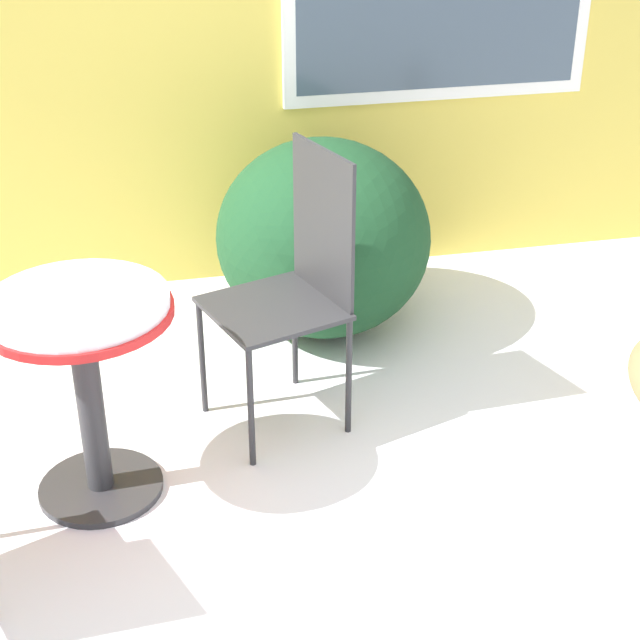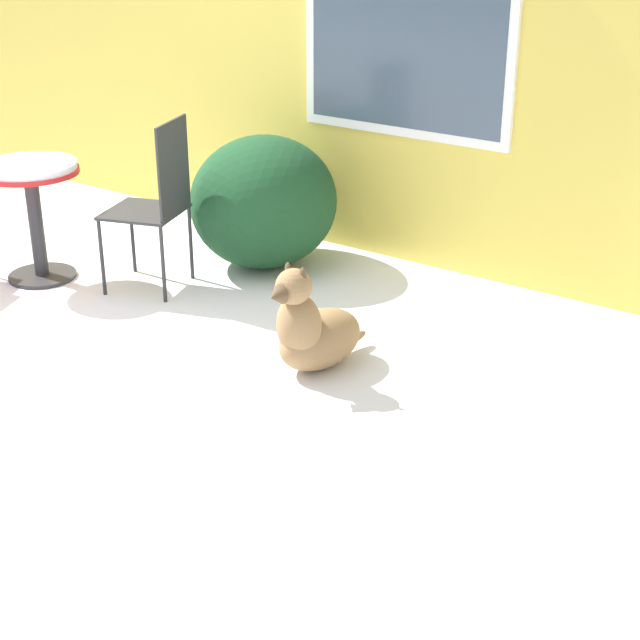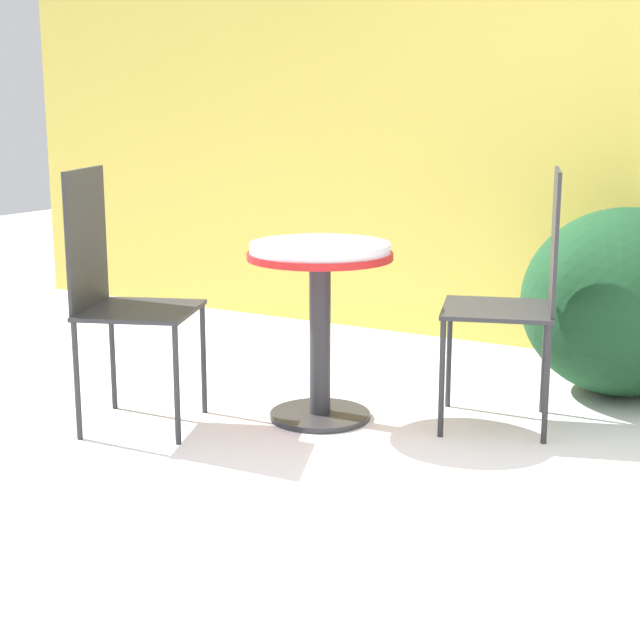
# 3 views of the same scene
# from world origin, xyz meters

# --- Properties ---
(ground_plane) EXTENTS (16.00, 16.00, 0.00)m
(ground_plane) POSITION_xyz_m (0.00, 0.00, 0.00)
(ground_plane) COLOR white
(house_wall) EXTENTS (8.00, 0.10, 2.80)m
(house_wall) POSITION_xyz_m (0.06, 2.20, 1.41)
(house_wall) COLOR #DBC14C
(house_wall) RESTS_ON ground_plane
(shrub_left) EXTENTS (0.96, 1.01, 0.88)m
(shrub_left) POSITION_xyz_m (0.23, 1.56, 0.44)
(shrub_left) COLOR #194223
(shrub_left) RESTS_ON ground_plane
(patio_table) EXTENTS (0.62, 0.62, 0.77)m
(patio_table) POSITION_xyz_m (-0.82, 0.52, 0.58)
(patio_table) COLOR #2D2D30
(patio_table) RESTS_ON ground_plane
(patio_chair_near_table) EXTENTS (0.57, 0.57, 1.08)m
(patio_chair_near_table) POSITION_xyz_m (-0.04, 0.85, 0.59)
(patio_chair_near_table) COLOR #2D2D30
(patio_chair_near_table) RESTS_ON ground_plane
(patio_chair_far_side) EXTENTS (0.59, 0.59, 1.08)m
(patio_chair_far_side) POSITION_xyz_m (-1.50, 0.03, 0.59)
(patio_chair_far_side) COLOR #2D2D30
(patio_chair_far_side) RESTS_ON ground_plane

